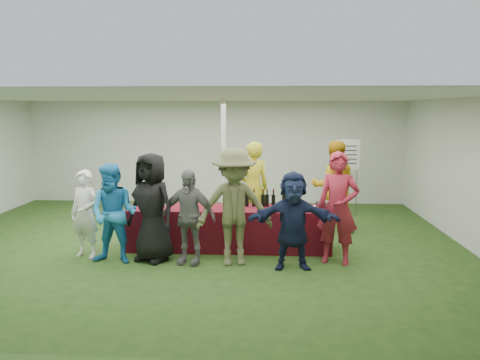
# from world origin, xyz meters

# --- Properties ---
(ground) EXTENTS (60.00, 60.00, 0.00)m
(ground) POSITION_xyz_m (0.00, 0.00, 0.00)
(ground) COLOR #284719
(ground) RESTS_ON ground
(tent) EXTENTS (10.00, 10.00, 10.00)m
(tent) POSITION_xyz_m (0.50, 1.20, 1.35)
(tent) COLOR white
(tent) RESTS_ON ground
(serving_table) EXTENTS (3.60, 0.80, 0.75)m
(serving_table) POSITION_xyz_m (0.72, -0.20, 0.38)
(serving_table) COLOR maroon
(serving_table) RESTS_ON ground
(wine_bottles) EXTENTS (0.87, 0.10, 0.32)m
(wine_bottles) POSITION_xyz_m (1.42, -0.08, 0.87)
(wine_bottles) COLOR black
(wine_bottles) RESTS_ON serving_table
(wine_glasses) EXTENTS (2.67, 0.13, 0.16)m
(wine_glasses) POSITION_xyz_m (0.20, -0.47, 0.86)
(wine_glasses) COLOR silver
(wine_glasses) RESTS_ON serving_table
(water_bottle) EXTENTS (0.07, 0.07, 0.23)m
(water_bottle) POSITION_xyz_m (0.72, -0.12, 0.85)
(water_bottle) COLOR silver
(water_bottle) RESTS_ON serving_table
(bar_towel) EXTENTS (0.25, 0.18, 0.03)m
(bar_towel) POSITION_xyz_m (2.27, -0.15, 0.77)
(bar_towel) COLOR white
(bar_towel) RESTS_ON serving_table
(dump_bucket) EXTENTS (0.26, 0.26, 0.18)m
(dump_bucket) POSITION_xyz_m (2.36, -0.42, 0.84)
(dump_bucket) COLOR slate
(dump_bucket) RESTS_ON serving_table
(wine_list_sign) EXTENTS (0.50, 0.03, 1.80)m
(wine_list_sign) POSITION_xyz_m (3.27, 2.50, 1.32)
(wine_list_sign) COLOR slate
(wine_list_sign) RESTS_ON ground
(staff_pourer) EXTENTS (0.79, 0.66, 1.86)m
(staff_pourer) POSITION_xyz_m (1.11, 0.88, 0.93)
(staff_pourer) COLOR gold
(staff_pourer) RESTS_ON ground
(staff_back) EXTENTS (0.93, 0.73, 1.86)m
(staff_back) POSITION_xyz_m (2.75, 1.11, 0.93)
(staff_back) COLOR #C58E10
(staff_back) RESTS_ON ground
(customer_0) EXTENTS (0.62, 0.50, 1.49)m
(customer_0) POSITION_xyz_m (-1.66, -0.82, 0.74)
(customer_0) COLOR white
(customer_0) RESTS_ON ground
(customer_1) EXTENTS (0.86, 0.70, 1.63)m
(customer_1) POSITION_xyz_m (-1.07, -1.10, 0.82)
(customer_1) COLOR #2588CC
(customer_1) RESTS_ON ground
(customer_2) EXTENTS (1.04, 0.89, 1.79)m
(customer_2) POSITION_xyz_m (-0.49, -0.94, 0.90)
(customer_2) COLOR black
(customer_2) RESTS_ON ground
(customer_3) EXTENTS (0.96, 0.55, 1.55)m
(customer_3) POSITION_xyz_m (0.13, -1.06, 0.77)
(customer_3) COLOR slate
(customer_3) RESTS_ON ground
(customer_4) EXTENTS (1.32, 0.90, 1.89)m
(customer_4) POSITION_xyz_m (0.88, -1.06, 0.94)
(customer_4) COLOR brown
(customer_4) RESTS_ON ground
(customer_5) EXTENTS (1.45, 0.53, 1.54)m
(customer_5) POSITION_xyz_m (1.80, -1.20, 0.77)
(customer_5) COLOR #161F3E
(customer_5) RESTS_ON ground
(customer_6) EXTENTS (0.76, 0.60, 1.82)m
(customer_6) POSITION_xyz_m (2.54, -0.90, 0.91)
(customer_6) COLOR maroon
(customer_6) RESTS_ON ground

